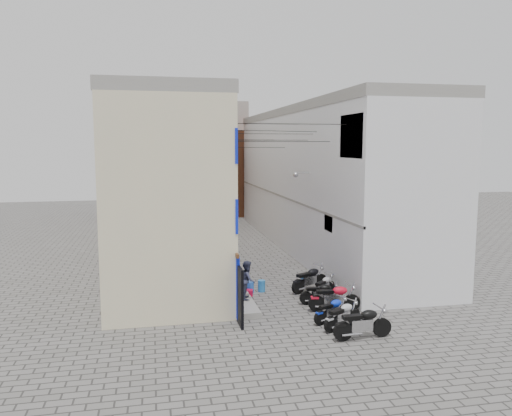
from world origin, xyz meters
TOP-DOWN VIEW (x-y plane):
  - ground at (0.00, 0.00)m, footprint 90.00×90.00m
  - plinth at (-2.05, 13.00)m, footprint 0.90×26.00m
  - building_left at (-4.98, 12.95)m, footprint 5.10×27.00m
  - building_right at (5.00, 13.00)m, footprint 5.94×26.00m
  - building_far_brick_left at (-2.00, 28.00)m, footprint 6.00×6.00m
  - building_far_brick_right at (3.00, 30.00)m, footprint 5.00×6.00m
  - building_far_concrete at (0.00, 34.00)m, footprint 8.00×5.00m
  - far_shopfront at (0.00, 25.20)m, footprint 2.00×0.30m
  - overhead_wires at (0.00, 7.64)m, footprint 5.80×13.02m
  - motorcycle_a at (1.38, -2.65)m, footprint 2.18×0.79m
  - motorcycle_b at (1.08, -1.57)m, footprint 1.92×1.38m
  - motorcycle_c at (0.95, -0.85)m, footprint 1.82×1.20m
  - motorcycle_d at (1.46, 0.32)m, footprint 2.18×0.89m
  - motorcycle_e at (1.21, 1.24)m, footprint 1.84×0.74m
  - motorcycle_f at (1.73, 2.27)m, footprint 1.69×1.58m
  - motorcycle_g at (1.35, 3.19)m, footprint 2.22×1.61m
  - person_a at (-1.80, 5.26)m, footprint 0.47×0.66m
  - person_b at (-1.79, 1.87)m, footprint 0.75×0.88m
  - water_jug_near at (-1.37, 3.46)m, footprint 0.43×0.43m
  - water_jug_far at (-0.82, 3.54)m, footprint 0.41×0.41m
  - red_crate at (-1.55, 3.05)m, footprint 0.50×0.42m

SIDE VIEW (x-z plane):
  - ground at x=0.00m, z-range 0.00..0.00m
  - plinth at x=-2.05m, z-range 0.00..0.25m
  - red_crate at x=-1.55m, z-range 0.00..0.27m
  - water_jug_near at x=-1.37m, z-range 0.00..0.52m
  - water_jug_far at x=-0.82m, z-range 0.00..0.52m
  - motorcycle_c at x=0.95m, z-range 0.00..1.01m
  - motorcycle_f at x=1.73m, z-range 0.00..1.02m
  - motorcycle_e at x=1.21m, z-range 0.00..1.03m
  - motorcycle_b at x=1.08m, z-range 0.00..1.08m
  - motorcycle_d at x=1.46m, z-range 0.00..1.23m
  - motorcycle_a at x=1.38m, z-range 0.00..1.24m
  - motorcycle_g at x=1.35m, z-range 0.00..1.24m
  - person_b at x=-1.79m, z-range 0.25..1.86m
  - person_a at x=-1.80m, z-range 0.25..1.95m
  - far_shopfront at x=0.00m, z-range 0.00..2.40m
  - building_far_brick_right at x=3.00m, z-range 0.00..8.00m
  - building_left at x=-4.98m, z-range 0.00..9.00m
  - building_right at x=5.00m, z-range 0.01..9.01m
  - building_far_brick_left at x=-2.00m, z-range 0.00..10.00m
  - building_far_concrete at x=0.00m, z-range 0.00..11.00m
  - overhead_wires at x=0.00m, z-range 6.46..7.79m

